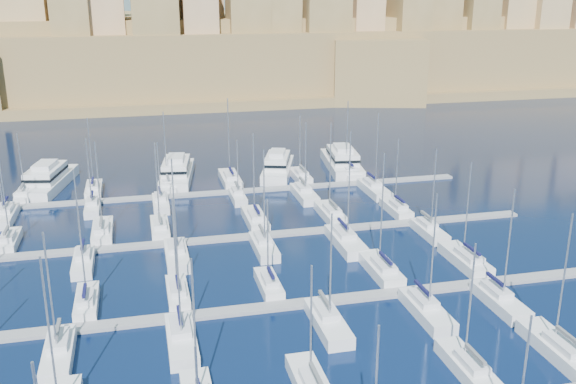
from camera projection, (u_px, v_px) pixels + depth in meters
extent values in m
plane|color=black|center=(271.00, 264.00, 84.31)|extent=(600.00, 600.00, 0.00)
cube|color=slate|center=(293.00, 304.00, 73.12)|extent=(84.00, 2.00, 0.40)
cube|color=slate|center=(257.00, 236.00, 93.52)|extent=(84.00, 2.00, 0.40)
cube|color=slate|center=(234.00, 192.00, 113.92)|extent=(84.00, 2.00, 0.40)
cylinder|color=#9EA0A8|center=(50.00, 335.00, 51.17)|extent=(0.18, 0.18, 13.55)
cylinder|color=#9EA0A8|center=(195.00, 329.00, 53.17)|extent=(0.18, 0.18, 12.63)
cube|color=silver|center=(315.00, 382.00, 56.08)|extent=(1.93, 4.13, 0.70)
cylinder|color=#9EA0A8|center=(311.00, 323.00, 55.82)|extent=(0.18, 0.18, 10.89)
cube|color=#595B60|center=(316.00, 375.00, 55.34)|extent=(0.35, 3.68, 0.35)
cube|color=silver|center=(466.00, 368.00, 60.34)|extent=(2.57, 8.57, 1.63)
cube|color=silver|center=(472.00, 362.00, 59.20)|extent=(1.80, 3.86, 0.70)
cylinder|color=#9EA0A8|center=(470.00, 302.00, 58.74)|extent=(0.18, 0.18, 11.61)
cube|color=#595B60|center=(475.00, 354.00, 58.48)|extent=(0.35, 3.43, 0.35)
cube|color=silver|center=(557.00, 350.00, 63.32)|extent=(3.03, 10.09, 1.70)
cube|color=silver|center=(565.00, 344.00, 62.02)|extent=(2.12, 4.54, 0.70)
cylinder|color=#9EA0A8|center=(564.00, 279.00, 61.53)|extent=(0.18, 0.18, 13.22)
cube|color=#595B60|center=(570.00, 337.00, 61.23)|extent=(0.35, 4.04, 0.35)
cylinder|color=#9EA0A8|center=(523.00, 379.00, 48.08)|extent=(0.18, 0.18, 10.63)
cube|color=silver|center=(87.00, 303.00, 72.73)|extent=(2.49, 8.31, 1.62)
cube|color=silver|center=(86.00, 297.00, 71.62)|extent=(1.74, 3.74, 0.70)
cylinder|color=#9EA0A8|center=(82.00, 249.00, 71.17)|extent=(0.18, 0.18, 11.28)
cube|color=#0E0F38|center=(84.00, 290.00, 70.91)|extent=(0.35, 3.32, 0.35)
cube|color=silver|center=(178.00, 294.00, 74.88)|extent=(2.41, 8.04, 1.60)
cube|color=silver|center=(178.00, 288.00, 73.78)|extent=(1.69, 3.62, 0.70)
cylinder|color=#9EA0A8|center=(175.00, 244.00, 73.37)|extent=(0.18, 0.18, 10.89)
cube|color=#0E0F38|center=(178.00, 282.00, 73.10)|extent=(0.35, 3.22, 0.35)
cube|color=silver|center=(269.00, 285.00, 77.15)|extent=(2.33, 7.76, 1.59)
cube|color=silver|center=(270.00, 280.00, 76.09)|extent=(1.63, 3.49, 0.70)
cylinder|color=#9EA0A8|center=(268.00, 240.00, 75.76)|extent=(0.18, 0.18, 10.01)
cube|color=#0E0F38|center=(271.00, 273.00, 75.41)|extent=(0.35, 3.10, 0.35)
cube|color=silver|center=(381.00, 270.00, 81.29)|extent=(2.91, 9.69, 1.68)
cube|color=silver|center=(384.00, 264.00, 80.04)|extent=(2.03, 4.36, 0.70)
cylinder|color=#9EA0A8|center=(382.00, 209.00, 79.33)|extent=(0.18, 0.18, 14.33)
cube|color=#0E0F38|center=(386.00, 258.00, 79.27)|extent=(0.35, 3.87, 0.35)
cube|color=silver|center=(465.00, 261.00, 84.08)|extent=(3.01, 10.04, 1.70)
cube|color=silver|center=(469.00, 255.00, 82.79)|extent=(2.11, 4.52, 0.70)
cylinder|color=#9EA0A8|center=(467.00, 209.00, 82.42)|extent=(0.18, 0.18, 12.38)
cube|color=#0E0F38|center=(472.00, 249.00, 82.01)|extent=(0.35, 4.02, 0.35)
cube|color=silver|center=(59.00, 355.00, 62.36)|extent=(2.73, 9.09, 1.65)
cube|color=silver|center=(58.00, 340.00, 62.84)|extent=(1.91, 4.09, 0.70)
cylinder|color=#9EA0A8|center=(50.00, 293.00, 59.85)|extent=(0.18, 0.18, 12.19)
cube|color=#595B60|center=(58.00, 328.00, 62.95)|extent=(0.35, 3.64, 0.35)
cube|color=silver|center=(182.00, 341.00, 64.79)|extent=(2.85, 9.50, 1.68)
cube|color=silver|center=(180.00, 326.00, 65.32)|extent=(2.00, 4.28, 0.70)
cylinder|color=#9EA0A8|center=(178.00, 276.00, 62.11)|extent=(0.18, 0.18, 13.19)
cube|color=#0E0F38|center=(179.00, 315.00, 65.44)|extent=(0.35, 3.80, 0.35)
cube|color=silver|center=(328.00, 324.00, 68.18)|extent=(2.87, 9.58, 1.68)
cube|color=silver|center=(326.00, 310.00, 68.71)|extent=(2.01, 4.31, 0.70)
cylinder|color=#9EA0A8|center=(331.00, 268.00, 65.70)|extent=(0.18, 0.18, 11.82)
cube|color=#595B60|center=(325.00, 299.00, 68.84)|extent=(0.35, 3.83, 0.35)
cube|color=silver|center=(427.00, 312.00, 70.75)|extent=(2.85, 9.49, 1.67)
cube|color=silver|center=(424.00, 298.00, 71.27)|extent=(1.99, 4.27, 0.70)
cylinder|color=#9EA0A8|center=(433.00, 252.00, 68.09)|extent=(0.18, 0.18, 13.04)
cube|color=#0E0F38|center=(422.00, 288.00, 71.39)|extent=(0.35, 3.80, 0.35)
cube|color=silver|center=(500.00, 302.00, 72.92)|extent=(2.75, 9.17, 1.66)
cube|color=silver|center=(497.00, 289.00, 73.42)|extent=(1.93, 4.13, 0.70)
cylinder|color=#9EA0A8|center=(509.00, 245.00, 70.31)|extent=(0.18, 0.18, 12.85)
cube|color=#0E0F38|center=(495.00, 279.00, 73.53)|extent=(0.35, 3.67, 0.35)
cube|color=silver|center=(10.00, 242.00, 90.44)|extent=(2.43, 8.09, 1.60)
cube|color=silver|center=(8.00, 236.00, 89.34)|extent=(1.70, 3.64, 0.70)
cylinder|color=#9EA0A8|center=(3.00, 194.00, 88.68)|extent=(0.18, 0.18, 12.51)
cube|color=#595B60|center=(6.00, 230.00, 88.65)|extent=(0.35, 3.23, 0.35)
cube|color=silver|center=(103.00, 232.00, 93.94)|extent=(2.88, 9.62, 1.68)
cube|color=silver|center=(102.00, 227.00, 92.69)|extent=(2.02, 4.33, 0.70)
cylinder|color=#9EA0A8|center=(98.00, 185.00, 92.22)|extent=(0.18, 0.18, 12.66)
cube|color=#595B60|center=(101.00, 221.00, 91.93)|extent=(0.35, 3.85, 0.35)
cube|color=silver|center=(160.00, 229.00, 95.30)|extent=(2.57, 8.58, 1.63)
cube|color=silver|center=(160.00, 224.00, 94.15)|extent=(1.80, 3.86, 0.70)
cylinder|color=#9EA0A8|center=(157.00, 184.00, 93.61)|extent=(0.18, 0.18, 12.23)
cube|color=#595B60|center=(160.00, 218.00, 93.44)|extent=(0.35, 3.43, 0.35)
cube|color=silver|center=(255.00, 220.00, 99.01)|extent=(2.90, 9.67, 1.68)
cube|color=silver|center=(256.00, 215.00, 97.75)|extent=(2.03, 4.35, 0.70)
cylinder|color=#9EA0A8|center=(254.00, 174.00, 97.29)|extent=(0.18, 0.18, 12.70)
cube|color=#0E0F38|center=(257.00, 209.00, 96.99)|extent=(0.35, 3.87, 0.35)
cube|color=silver|center=(330.00, 214.00, 101.58)|extent=(2.83, 9.43, 1.67)
cube|color=silver|center=(332.00, 209.00, 100.35)|extent=(1.98, 4.24, 0.70)
cylinder|color=#9EA0A8|center=(330.00, 166.00, 99.69)|extent=(0.18, 0.18, 13.76)
cube|color=#595B60|center=(333.00, 203.00, 99.60)|extent=(0.35, 3.77, 0.35)
cube|color=silver|center=(396.00, 210.00, 103.62)|extent=(2.57, 8.56, 1.63)
cube|color=silver|center=(398.00, 205.00, 102.48)|extent=(1.80, 3.85, 0.70)
cylinder|color=#9EA0A8|center=(397.00, 172.00, 102.15)|extent=(0.18, 0.18, 10.80)
cube|color=#0E0F38|center=(400.00, 199.00, 101.77)|extent=(0.35, 3.43, 0.35)
cube|color=silver|center=(83.00, 264.00, 83.21)|extent=(2.57, 8.57, 1.63)
cube|color=silver|center=(83.00, 253.00, 83.66)|extent=(1.80, 3.86, 0.70)
cylinder|color=#9EA0A8|center=(78.00, 215.00, 80.75)|extent=(0.18, 0.18, 12.06)
cube|color=#0E0F38|center=(82.00, 244.00, 83.74)|extent=(0.35, 3.43, 0.35)
cube|color=silver|center=(177.00, 257.00, 85.31)|extent=(2.92, 9.74, 1.69)
cube|color=silver|center=(176.00, 246.00, 85.86)|extent=(2.05, 4.38, 0.70)
cylinder|color=#9EA0A8|center=(174.00, 207.00, 82.68)|extent=(0.18, 0.18, 12.79)
cube|color=#0E0F38|center=(175.00, 237.00, 85.99)|extent=(0.35, 3.90, 0.35)
cube|color=silver|center=(264.00, 248.00, 88.27)|extent=(2.73, 9.09, 1.65)
cube|color=silver|center=(263.00, 238.00, 88.76)|extent=(1.91, 4.09, 0.70)
cylinder|color=#9EA0A8|center=(264.00, 198.00, 85.61)|extent=(0.18, 0.18, 13.19)
cube|color=#595B60|center=(262.00, 229.00, 88.86)|extent=(0.35, 3.63, 0.35)
cube|color=silver|center=(346.00, 243.00, 90.06)|extent=(3.23, 10.75, 1.74)
cube|color=silver|center=(344.00, 232.00, 90.69)|extent=(2.26, 4.84, 0.70)
cylinder|color=#9EA0A8|center=(349.00, 186.00, 87.01)|extent=(0.18, 0.18, 15.16)
cube|color=#0E0F38|center=(343.00, 223.00, 90.87)|extent=(0.35, 4.30, 0.35)
cube|color=silver|center=(429.00, 232.00, 94.00)|extent=(2.58, 8.60, 1.63)
cube|color=silver|center=(427.00, 223.00, 94.44)|extent=(1.81, 3.87, 0.70)
cylinder|color=#9EA0A8|center=(434.00, 189.00, 91.56)|extent=(0.18, 0.18, 11.84)
cube|color=#595B60|center=(426.00, 215.00, 94.52)|extent=(0.35, 3.44, 0.35)
cube|color=silver|center=(25.00, 196.00, 110.50)|extent=(2.36, 7.87, 1.59)
cube|color=silver|center=(23.00, 191.00, 109.42)|extent=(1.65, 3.54, 0.70)
cylinder|color=#9EA0A8|center=(21.00, 163.00, 109.08)|extent=(0.18, 0.18, 10.20)
cube|color=#595B60|center=(22.00, 186.00, 108.74)|extent=(0.35, 3.15, 0.35)
cube|color=silver|center=(94.00, 190.00, 113.58)|extent=(2.71, 9.04, 1.65)
cube|color=silver|center=(93.00, 185.00, 112.39)|extent=(1.90, 4.07, 0.70)
cylinder|color=#9EA0A8|center=(90.00, 152.00, 111.92)|extent=(0.18, 0.18, 12.10)
cube|color=#0E0F38|center=(92.00, 180.00, 111.65)|extent=(0.35, 3.62, 0.35)
cube|color=silver|center=(168.00, 186.00, 116.38)|extent=(2.68, 8.92, 1.65)
cube|color=silver|center=(167.00, 181.00, 115.20)|extent=(1.87, 4.01, 0.70)
cylinder|color=#9EA0A8|center=(165.00, 147.00, 114.64)|extent=(0.18, 0.18, 12.66)
cube|color=#595B60|center=(167.00, 176.00, 114.47)|extent=(0.35, 3.57, 0.35)
cube|color=silver|center=(230.00, 180.00, 119.72)|extent=(3.18, 10.59, 1.73)
cube|color=silver|center=(231.00, 175.00, 118.37)|extent=(2.22, 4.76, 0.70)
cylinder|color=#9EA0A8|center=(229.00, 137.00, 117.78)|extent=(0.18, 0.18, 14.36)
cube|color=#0E0F38|center=(231.00, 170.00, 117.56)|extent=(0.35, 4.23, 0.35)
cube|color=silver|center=(300.00, 177.00, 121.88)|extent=(2.65, 8.84, 1.64)
cube|color=silver|center=(302.00, 172.00, 120.70)|extent=(1.86, 3.98, 0.70)
cylinder|color=#9EA0A8|center=(300.00, 144.00, 120.40)|extent=(0.18, 0.18, 10.85)
cube|color=#595B60|center=(302.00, 167.00, 119.98)|extent=(0.35, 3.54, 0.35)
cube|color=silver|center=(347.00, 173.00, 124.53)|extent=(3.01, 10.04, 1.70)
cube|color=silver|center=(349.00, 168.00, 123.24)|extent=(2.11, 4.52, 0.70)
cylinder|color=#9EA0A8|center=(347.00, 135.00, 122.78)|extent=(0.18, 0.18, 13.00)
cube|color=#0E0F38|center=(350.00, 163.00, 122.45)|extent=(0.35, 4.01, 0.35)
cube|color=silver|center=(5.00, 217.00, 100.15)|extent=(2.94, 9.79, 1.69)
cube|color=silver|center=(5.00, 208.00, 100.70)|extent=(2.06, 4.40, 0.70)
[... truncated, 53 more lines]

